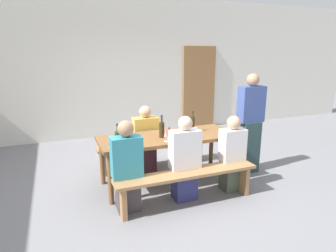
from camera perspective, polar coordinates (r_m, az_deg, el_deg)
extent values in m
plane|color=slate|center=(4.57, 0.00, -11.01)|extent=(24.00, 24.00, 0.00)
cube|color=silver|center=(7.03, -9.28, 11.24)|extent=(14.00, 0.20, 3.20)
cube|color=olive|center=(7.63, 6.07, 7.43)|extent=(0.90, 0.06, 2.10)
cube|color=brown|center=(4.31, 0.00, -2.26)|extent=(2.03, 0.78, 0.05)
cylinder|color=brown|center=(3.90, -11.23, -10.25)|extent=(0.07, 0.07, 0.70)
cylinder|color=brown|center=(4.57, 12.60, -6.57)|extent=(0.07, 0.07, 0.70)
cylinder|color=brown|center=(4.50, -12.81, -6.92)|extent=(0.07, 0.07, 0.70)
cylinder|color=brown|center=(5.10, 8.46, -4.19)|extent=(0.07, 0.07, 0.70)
cube|color=#9E7247|center=(3.81, 3.88, -9.26)|extent=(1.93, 0.30, 0.04)
cube|color=#9E7247|center=(3.66, -8.92, -14.41)|extent=(0.06, 0.24, 0.41)
cube|color=#9E7247|center=(4.32, 14.41, -10.04)|extent=(0.06, 0.24, 0.41)
cube|color=#9E7247|center=(5.01, -2.92, -3.40)|extent=(1.93, 0.30, 0.04)
cube|color=#9E7247|center=(4.90, -12.58, -6.97)|extent=(0.06, 0.24, 0.41)
cube|color=#9E7247|center=(5.41, 5.85, -4.63)|extent=(0.06, 0.24, 0.41)
cylinder|color=#332814|center=(4.50, 4.84, 0.34)|extent=(0.07, 0.07, 0.24)
cylinder|color=#332814|center=(4.46, 4.88, 2.31)|extent=(0.02, 0.02, 0.07)
cylinder|color=black|center=(4.46, 4.90, 2.85)|extent=(0.03, 0.03, 0.01)
cylinder|color=#332814|center=(4.20, -1.24, -0.76)|extent=(0.08, 0.08, 0.22)
cylinder|color=#332814|center=(4.16, -1.25, 1.35)|extent=(0.03, 0.03, 0.09)
cylinder|color=black|center=(4.15, -1.25, 2.06)|extent=(0.03, 0.03, 0.01)
cylinder|color=#234C2D|center=(3.84, -9.81, -2.56)|extent=(0.08, 0.08, 0.21)
cylinder|color=#234C2D|center=(3.80, -9.91, -0.42)|extent=(0.03, 0.03, 0.09)
cylinder|color=black|center=(3.78, -9.94, 0.33)|extent=(0.03, 0.03, 0.01)
cylinder|color=silver|center=(4.03, -0.40, -3.03)|extent=(0.06, 0.06, 0.01)
cylinder|color=silver|center=(4.02, -0.41, -2.56)|extent=(0.01, 0.01, 0.06)
cone|color=#D18C93|center=(3.99, -0.41, -1.51)|extent=(0.06, 0.06, 0.09)
cylinder|color=silver|center=(4.18, 0.25, -2.38)|extent=(0.06, 0.06, 0.01)
cylinder|color=silver|center=(4.17, 0.25, -1.81)|extent=(0.01, 0.01, 0.08)
cone|color=maroon|center=(4.14, 0.25, -0.66)|extent=(0.07, 0.07, 0.09)
cylinder|color=silver|center=(3.86, -11.13, -4.10)|extent=(0.06, 0.06, 0.01)
cylinder|color=silver|center=(3.84, -11.16, -3.44)|extent=(0.01, 0.01, 0.09)
cone|color=beige|center=(3.82, -11.22, -2.19)|extent=(0.06, 0.06, 0.09)
cube|color=#463E41|center=(3.80, -7.87, -12.88)|extent=(0.28, 0.24, 0.45)
cube|color=teal|center=(3.61, -8.13, -6.04)|extent=(0.38, 0.20, 0.52)
sphere|color=#A87A5B|center=(3.50, -8.33, -0.53)|extent=(0.20, 0.20, 0.20)
cube|color=navy|center=(4.03, 3.23, -11.09)|extent=(0.30, 0.24, 0.45)
cube|color=silver|center=(3.85, 3.33, -4.57)|extent=(0.40, 0.20, 0.52)
sphere|color=beige|center=(3.75, 3.41, 0.53)|extent=(0.19, 0.19, 0.19)
cube|color=#475341|center=(4.37, 12.22, -9.32)|extent=(0.26, 0.24, 0.45)
cube|color=silver|center=(4.21, 12.54, -3.66)|extent=(0.35, 0.20, 0.46)
sphere|color=tan|center=(4.13, 12.79, 0.64)|extent=(0.19, 0.19, 0.19)
cube|color=#552E36|center=(4.89, -4.34, -6.41)|extent=(0.30, 0.24, 0.45)
cube|color=gold|center=(4.75, -4.45, -1.15)|extent=(0.40, 0.20, 0.48)
sphere|color=tan|center=(4.67, -4.53, 2.82)|extent=(0.19, 0.19, 0.19)
cube|color=#273F41|center=(5.02, 15.46, -3.92)|extent=(0.31, 0.24, 0.86)
cube|color=#384C8C|center=(4.85, 16.02, 4.14)|extent=(0.42, 0.20, 0.58)
sphere|color=#A87A5B|center=(4.80, 16.33, 8.69)|extent=(0.20, 0.20, 0.20)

